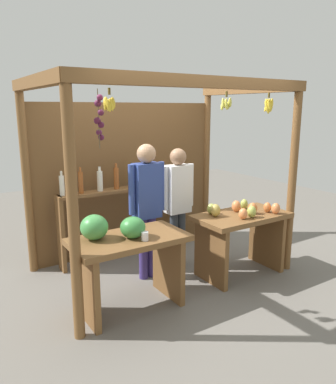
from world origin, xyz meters
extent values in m
plane|color=slate|center=(0.00, 0.00, 0.00)|extent=(12.00, 12.00, 0.00)
cylinder|color=brown|center=(-1.42, -0.87, 1.19)|extent=(0.10, 0.10, 2.39)
cylinder|color=brown|center=(1.42, -0.87, 1.19)|extent=(0.10, 0.10, 2.39)
cylinder|color=brown|center=(-1.42, 0.87, 1.19)|extent=(0.10, 0.10, 2.39)
cylinder|color=brown|center=(1.42, 0.87, 1.19)|extent=(0.10, 0.10, 2.39)
cube|color=brown|center=(0.00, -0.87, 2.33)|extent=(2.94, 0.12, 0.12)
cube|color=brown|center=(-1.42, 0.00, 2.33)|extent=(0.12, 1.83, 0.12)
cube|color=brown|center=(1.42, 0.00, 2.33)|extent=(0.12, 1.83, 0.12)
cube|color=brown|center=(0.00, 0.89, 1.07)|extent=(2.84, 0.04, 2.15)
cylinder|color=brown|center=(0.35, -0.78, 2.22)|extent=(0.02, 0.02, 0.06)
ellipsoid|color=#D1CC4C|center=(0.39, -0.78, 2.11)|extent=(0.04, 0.06, 0.11)
ellipsoid|color=#D1CC4C|center=(0.38, -0.74, 2.12)|extent=(0.05, 0.04, 0.11)
ellipsoid|color=#D1CC4C|center=(0.34, -0.74, 2.10)|extent=(0.06, 0.05, 0.11)
ellipsoid|color=#D1CC4C|center=(0.32, -0.77, 2.13)|extent=(0.04, 0.05, 0.11)
ellipsoid|color=#D1CC4C|center=(0.34, -0.80, 2.11)|extent=(0.05, 0.05, 0.11)
ellipsoid|color=#D1CC4C|center=(0.38, -0.82, 2.13)|extent=(0.05, 0.04, 0.11)
cylinder|color=brown|center=(0.99, -0.79, 2.22)|extent=(0.02, 0.02, 0.06)
ellipsoid|color=gold|center=(1.02, -0.79, 2.08)|extent=(0.04, 0.06, 0.15)
ellipsoid|color=gold|center=(1.01, -0.77, 2.11)|extent=(0.05, 0.06, 0.15)
ellipsoid|color=gold|center=(1.00, -0.76, 2.10)|extent=(0.09, 0.04, 0.15)
ellipsoid|color=gold|center=(0.98, -0.77, 2.11)|extent=(0.07, 0.05, 0.15)
ellipsoid|color=gold|center=(0.97, -0.78, 2.11)|extent=(0.05, 0.09, 0.15)
ellipsoid|color=gold|center=(0.95, -0.80, 2.09)|extent=(0.05, 0.08, 0.16)
ellipsoid|color=gold|center=(0.97, -0.82, 2.10)|extent=(0.05, 0.05, 0.15)
ellipsoid|color=gold|center=(1.00, -0.81, 2.10)|extent=(0.07, 0.04, 0.15)
ellipsoid|color=gold|center=(1.02, -0.81, 2.11)|extent=(0.06, 0.07, 0.16)
cylinder|color=brown|center=(-0.99, -0.76, 2.22)|extent=(0.02, 0.02, 0.06)
ellipsoid|color=gold|center=(-0.97, -0.75, 2.12)|extent=(0.04, 0.06, 0.12)
ellipsoid|color=gold|center=(-0.97, -0.74, 2.10)|extent=(0.05, 0.05, 0.12)
ellipsoid|color=gold|center=(-0.99, -0.73, 2.10)|extent=(0.05, 0.04, 0.12)
ellipsoid|color=gold|center=(-1.01, -0.72, 2.11)|extent=(0.06, 0.05, 0.12)
ellipsoid|color=gold|center=(-1.03, -0.74, 2.12)|extent=(0.06, 0.08, 0.12)
ellipsoid|color=gold|center=(-1.02, -0.77, 2.12)|extent=(0.05, 0.07, 0.12)
ellipsoid|color=gold|center=(-1.01, -0.78, 2.09)|extent=(0.05, 0.05, 0.12)
ellipsoid|color=gold|center=(-0.99, -0.79, 2.10)|extent=(0.06, 0.04, 0.12)
ellipsoid|color=gold|center=(-0.97, -0.78, 2.12)|extent=(0.06, 0.07, 0.12)
cylinder|color=#4C422D|center=(-1.03, -0.57, 1.97)|extent=(0.01, 0.01, 0.55)
sphere|color=#601E42|center=(-1.01, -0.58, 2.17)|extent=(0.06, 0.06, 0.06)
sphere|color=#511938|center=(-1.02, -0.55, 2.12)|extent=(0.07, 0.07, 0.07)
sphere|color=#511938|center=(-1.01, -0.58, 2.03)|extent=(0.06, 0.06, 0.06)
sphere|color=#47142D|center=(-1.04, -0.57, 1.96)|extent=(0.06, 0.06, 0.06)
sphere|color=#47142D|center=(-1.00, -0.57, 1.92)|extent=(0.06, 0.06, 0.06)
sphere|color=#511938|center=(-1.02, -0.55, 1.85)|extent=(0.06, 0.06, 0.06)
sphere|color=#47142D|center=(-1.00, -0.55, 1.80)|extent=(0.06, 0.06, 0.06)
cube|color=brown|center=(-0.78, -0.65, 0.76)|extent=(1.19, 0.64, 0.06)
cube|color=brown|center=(-1.26, -0.65, 0.36)|extent=(0.06, 0.58, 0.73)
cube|color=brown|center=(-0.30, -0.65, 0.36)|extent=(0.06, 0.58, 0.73)
ellipsoid|color=#429347|center=(-1.10, -0.53, 0.92)|extent=(0.37, 0.37, 0.25)
ellipsoid|color=#38843D|center=(-0.76, -0.69, 0.90)|extent=(0.30, 0.30, 0.22)
cylinder|color=white|center=(-0.69, -0.83, 0.83)|extent=(0.07, 0.07, 0.09)
cube|color=brown|center=(0.78, -0.65, 0.76)|extent=(1.19, 0.64, 0.06)
cube|color=brown|center=(0.30, -0.65, 0.36)|extent=(0.06, 0.58, 0.73)
cube|color=brown|center=(1.26, -0.65, 0.36)|extent=(0.06, 0.58, 0.73)
ellipsoid|color=#CC7038|center=(0.90, -0.71, 0.86)|extent=(0.15, 0.15, 0.14)
ellipsoid|color=#A8B24C|center=(0.97, -0.49, 0.86)|extent=(0.13, 0.13, 0.13)
ellipsoid|color=#A8B24C|center=(0.77, -0.82, 0.86)|extent=(0.15, 0.15, 0.14)
ellipsoid|color=#E07F47|center=(0.64, -0.82, 0.86)|extent=(0.14, 0.14, 0.13)
ellipsoid|color=#E07F47|center=(0.79, -0.53, 0.86)|extent=(0.16, 0.16, 0.15)
ellipsoid|color=#A8B24C|center=(0.46, -0.45, 0.86)|extent=(0.11, 0.11, 0.13)
ellipsoid|color=#E07F47|center=(1.14, -0.87, 0.86)|extent=(0.14, 0.14, 0.14)
ellipsoid|color=#CC7038|center=(1.11, -0.76, 0.85)|extent=(0.11, 0.11, 0.13)
ellipsoid|color=#B79E47|center=(0.44, -0.56, 0.87)|extent=(0.12, 0.12, 0.15)
cube|color=brown|center=(-1.10, 0.65, 0.50)|extent=(0.05, 0.20, 1.00)
cube|color=brown|center=(0.74, 0.65, 0.50)|extent=(0.05, 0.20, 1.00)
cube|color=brown|center=(-0.18, 0.65, 0.98)|extent=(1.84, 0.22, 0.04)
cylinder|color=silver|center=(-1.05, 0.65, 1.13)|extent=(0.06, 0.06, 0.25)
cylinder|color=silver|center=(-1.05, 0.65, 1.28)|extent=(0.03, 0.03, 0.06)
cylinder|color=#994C1E|center=(-0.80, 0.65, 1.14)|extent=(0.06, 0.06, 0.28)
cylinder|color=#994C1E|center=(-0.80, 0.65, 1.31)|extent=(0.03, 0.03, 0.06)
cylinder|color=silver|center=(-0.54, 0.65, 1.13)|extent=(0.07, 0.07, 0.26)
cylinder|color=silver|center=(-0.54, 0.65, 1.29)|extent=(0.03, 0.03, 0.06)
cylinder|color=#994C1E|center=(-0.30, 0.65, 1.14)|extent=(0.07, 0.07, 0.29)
cylinder|color=#994C1E|center=(-0.30, 0.65, 1.32)|extent=(0.03, 0.03, 0.06)
cylinder|color=#338C4C|center=(-0.06, 0.65, 1.14)|extent=(0.08, 0.08, 0.27)
cylinder|color=#338C4C|center=(-0.06, 0.65, 1.30)|extent=(0.03, 0.03, 0.06)
cylinder|color=#338C4C|center=(0.20, 0.65, 1.11)|extent=(0.06, 0.06, 0.23)
cylinder|color=#338C4C|center=(0.20, 0.65, 1.26)|extent=(0.03, 0.03, 0.06)
cylinder|color=#994C1E|center=(0.45, 0.65, 1.12)|extent=(0.06, 0.06, 0.23)
cylinder|color=#994C1E|center=(0.45, 0.65, 1.26)|extent=(0.03, 0.03, 0.06)
cylinder|color=silver|center=(0.68, 0.65, 1.13)|extent=(0.06, 0.06, 0.26)
cylinder|color=silver|center=(0.68, 0.65, 1.29)|extent=(0.03, 0.03, 0.06)
cylinder|color=navy|center=(-0.32, -0.11, 0.39)|extent=(0.11, 0.11, 0.78)
cylinder|color=navy|center=(-0.20, -0.11, 0.39)|extent=(0.11, 0.11, 0.78)
cube|color=#2D428C|center=(-0.26, -0.11, 1.11)|extent=(0.32, 0.19, 0.66)
cylinder|color=#2D428C|center=(-0.46, -0.11, 1.14)|extent=(0.08, 0.08, 0.59)
cylinder|color=#2D428C|center=(-0.06, -0.11, 1.14)|extent=(0.08, 0.08, 0.59)
sphere|color=tan|center=(-0.26, -0.11, 1.55)|extent=(0.23, 0.23, 0.23)
cylinder|color=#323940|center=(0.20, 0.00, 0.37)|extent=(0.11, 0.11, 0.74)
cylinder|color=#323940|center=(0.32, 0.00, 0.37)|extent=(0.11, 0.11, 0.74)
cube|color=white|center=(0.26, 0.00, 1.05)|extent=(0.32, 0.19, 0.62)
cylinder|color=white|center=(0.06, 0.00, 1.08)|extent=(0.08, 0.08, 0.56)
cylinder|color=white|center=(0.46, 0.00, 1.08)|extent=(0.08, 0.08, 0.56)
sphere|color=#997051|center=(0.26, 0.00, 1.47)|extent=(0.21, 0.21, 0.21)
camera|label=1|loc=(-2.40, -3.91, 2.07)|focal=34.99mm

